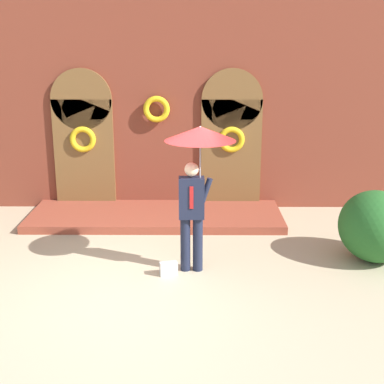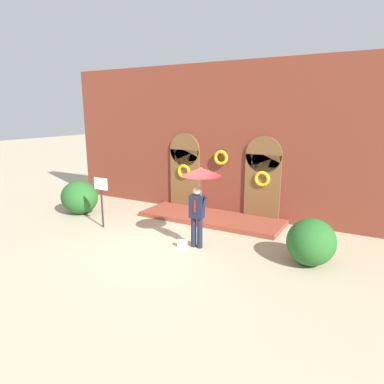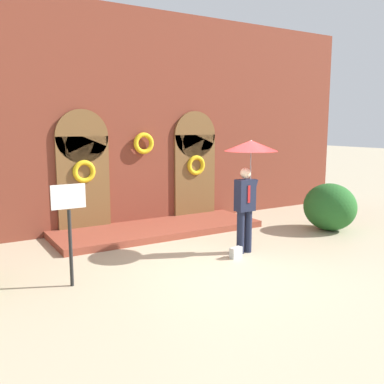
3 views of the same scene
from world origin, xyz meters
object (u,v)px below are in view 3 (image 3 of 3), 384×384
Objects in this scene: sign_post at (69,218)px; shrub_right at (330,207)px; handbag at (236,253)px; person_with_umbrella at (249,162)px.

sign_post is 1.24× the size of shrub_right.
shrub_right is (3.47, 0.65, 0.49)m from handbag.
person_with_umbrella is 1.87m from handbag.
shrub_right reaches higher than handbag.
person_with_umbrella is 3.81m from sign_post.
handbag is 0.20× the size of shrub_right.
handbag is 3.56m from shrub_right.
person_with_umbrella is 3.31m from shrub_right.
sign_post is at bearing -176.13° from shrub_right.
person_with_umbrella is at bearing -171.48° from shrub_right.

